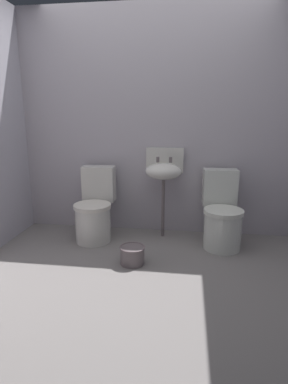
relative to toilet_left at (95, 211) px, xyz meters
The scene contains 6 objects.
ground_plane 1.15m from the toilet_left, 54.63° to the right, with size 3.49×2.88×0.08m, color slate.
wall_back 1.19m from the toilet_left, 32.48° to the left, with size 3.49×0.10×2.49m, color #ADA6B0.
toilet_left is the anchor object (origin of this frame).
toilet_right 1.37m from the toilet_left, ahead, with size 0.43×0.62×0.78m.
sink 0.88m from the toilet_left, 14.25° to the left, with size 0.42×0.35×0.99m.
bucket 0.79m from the toilet_left, 47.06° to the right, with size 0.24×0.24×0.17m.
Camera 1 is at (0.37, -2.33, 1.38)m, focal length 29.57 mm.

